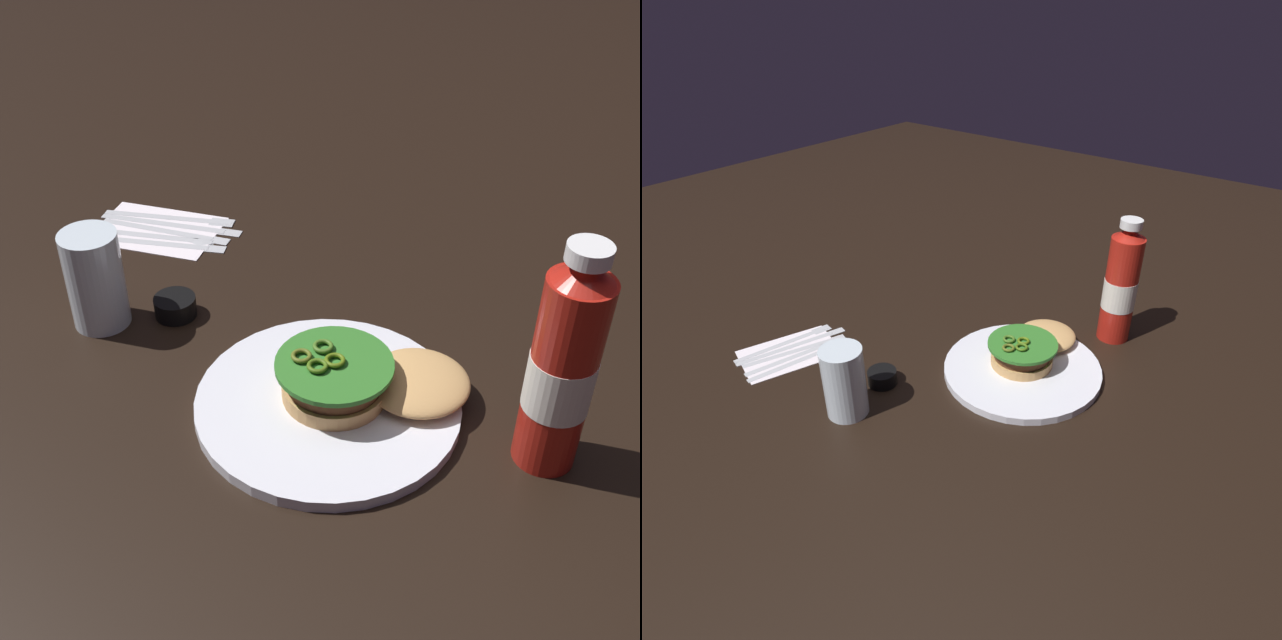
{
  "view_description": "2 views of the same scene",
  "coord_description": "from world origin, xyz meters",
  "views": [
    {
      "loc": [
        0.01,
        -0.81,
        0.62
      ],
      "look_at": [
        0.04,
        -0.07,
        0.05
      ],
      "focal_mm": 45.53,
      "sensor_mm": 36.0,
      "label": 1
    },
    {
      "loc": [
        -0.66,
        -0.57,
        0.62
      ],
      "look_at": [
        0.03,
        -0.02,
        0.07
      ],
      "focal_mm": 30.51,
      "sensor_mm": 36.0,
      "label": 2
    }
  ],
  "objects": [
    {
      "name": "ground_plane",
      "position": [
        0.0,
        0.0,
        0.0
      ],
      "size": [
        3.0,
        3.0,
        0.0
      ],
      "primitive_type": "plane",
      "color": "black"
    },
    {
      "name": "dinner_plate",
      "position": [
        0.04,
        -0.16,
        0.01
      ],
      "size": [
        0.29,
        0.29,
        0.01
      ],
      "primitive_type": "cylinder",
      "color": "white",
      "rests_on": "ground_plane"
    },
    {
      "name": "burger_sandwich",
      "position": [
        0.09,
        -0.15,
        0.03
      ],
      "size": [
        0.21,
        0.13,
        0.05
      ],
      "color": "tan",
      "rests_on": "dinner_plate"
    },
    {
      "name": "ketchup_bottle",
      "position": [
        0.26,
        -0.24,
        0.12
      ],
      "size": [
        0.06,
        0.06,
        0.25
      ],
      "color": "#B11E14",
      "rests_on": "ground_plane"
    },
    {
      "name": "water_glass",
      "position": [
        -0.23,
        0.02,
        0.06
      ],
      "size": [
        0.07,
        0.07,
        0.13
      ],
      "primitive_type": "cylinder",
      "color": "silver",
      "rests_on": "ground_plane"
    },
    {
      "name": "condiment_cup",
      "position": [
        -0.14,
        0.03,
        0.01
      ],
      "size": [
        0.05,
        0.05,
        0.03
      ],
      "primitive_type": "cylinder",
      "color": "black",
      "rests_on": "ground_plane"
    },
    {
      "name": "napkin",
      "position": [
        -0.19,
        0.24,
        0.0
      ],
      "size": [
        0.21,
        0.18,
        0.0
      ],
      "primitive_type": "cube",
      "rotation": [
        0.0,
        0.0,
        -0.33
      ],
      "color": "white",
      "rests_on": "ground_plane"
    },
    {
      "name": "butter_knife",
      "position": [
        -0.17,
        0.2,
        0.0
      ],
      "size": [
        0.21,
        0.06,
        0.0
      ],
      "color": "silver",
      "rests_on": "napkin"
    },
    {
      "name": "spoon_utensil",
      "position": [
        -0.17,
        0.21,
        0.0
      ],
      "size": [
        0.19,
        0.06,
        0.0
      ],
      "color": "silver",
      "rests_on": "napkin"
    },
    {
      "name": "table_knife",
      "position": [
        -0.16,
        0.23,
        0.0
      ],
      "size": [
        0.2,
        0.09,
        0.0
      ],
      "color": "silver",
      "rests_on": "napkin"
    },
    {
      "name": "steak_knife",
      "position": [
        -0.16,
        0.25,
        0.0
      ],
      "size": [
        0.22,
        0.08,
        0.0
      ],
      "color": "silver",
      "rests_on": "napkin"
    },
    {
      "name": "fork_utensil",
      "position": [
        -0.16,
        0.27,
        0.0
      ],
      "size": [
        0.2,
        0.06,
        0.0
      ],
      "color": "silver",
      "rests_on": "napkin"
    }
  ]
}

